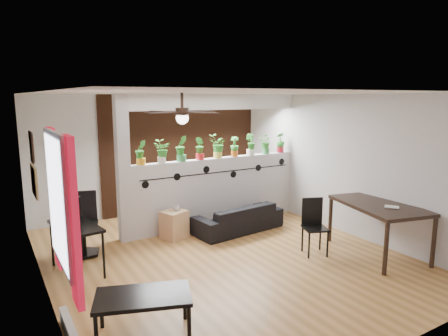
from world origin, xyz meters
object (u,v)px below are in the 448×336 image
Objects in this scene: potted_plant_0 at (141,152)px; potted_plant_6 at (251,144)px; potted_plant_3 at (200,148)px; potted_plant_4 at (218,146)px; potted_plant_2 at (181,148)px; folding_chair at (314,221)px; sofa at (238,218)px; office_chair at (84,228)px; computer_desk at (76,229)px; potted_plant_8 at (280,142)px; potted_plant_1 at (162,151)px; coffee_table at (143,299)px; cube_shelf at (174,225)px; potted_plant_5 at (235,146)px; dining_table at (379,209)px; potted_plant_7 at (266,143)px; cup at (176,208)px; ceiling_fan at (182,114)px.

potted_plant_0 is 0.99× the size of potted_plant_6.
potted_plant_4 is at bearing 0.00° from potted_plant_3.
folding_chair is at bearing -57.45° from potted_plant_2.
potted_plant_3 reaches higher than sofa.
office_chair is at bearing -165.60° from potted_plant_0.
potted_plant_6 is 0.43× the size of computer_desk.
potted_plant_0 reaches higher than potted_plant_8.
potted_plant_4 is at bearing -0.00° from potted_plant_2.
sofa is (1.29, -0.59, -1.33)m from potted_plant_1.
potted_plant_4 reaches higher than folding_chair.
potted_plant_1 is 0.42× the size of office_chair.
potted_plant_4 is at bearing 48.23° from coffee_table.
cube_shelf is at bearing -133.86° from potted_plant_2.
potted_plant_8 is at bearing 3.79° from office_chair.
potted_plant_5 is 1.19m from potted_plant_8.
potted_plant_8 is 0.25× the size of dining_table.
cube_shelf is at bearing -17.24° from sofa.
potted_plant_7 is 3.24× the size of cup.
potted_plant_2 is at bearing 180.00° from potted_plant_7.
potted_plant_3 is 0.42× the size of computer_desk.
potted_plant_7 is at bearing 8.59° from cup.
potted_plant_0 is at bearing 180.00° from potted_plant_3.
coffee_table is (-4.09, -0.24, -0.33)m from dining_table.
sofa is 3.08m from computer_desk.
potted_plant_5 is at bearing 0.00° from potted_plant_3.
potted_plant_5 reaches higher than sofa.
potted_plant_0 is at bearing 89.36° from ceiling_fan.
folding_chair reaches higher than coffee_table.
potted_plant_4 is 0.41× the size of coffee_table.
dining_table is (2.63, -2.71, -0.82)m from potted_plant_1.
coffee_table is at bearing -82.08° from computer_desk.
office_chair is (-1.89, -0.28, -1.16)m from potted_plant_2.
cup is (-2.65, -0.34, -1.01)m from potted_plant_8.
folding_chair is (3.26, -1.86, 0.09)m from office_chair.
potted_plant_5 is at bearing 0.00° from potted_plant_2.
potted_plant_2 is at bearing -38.99° from sofa.
computer_desk is at bearing -152.07° from potted_plant_1.
potted_plant_7 is at bearing 74.12° from folding_chair.
potted_plant_2 is 1.08× the size of potted_plant_6.
cube_shelf is at bearing -172.81° from potted_plant_8.
sofa is 3.63m from coffee_table.
office_chair is (-4.26, -0.28, -1.13)m from potted_plant_8.
dining_table reaches higher than coffee_table.
coffee_table is (-2.64, -2.95, -1.18)m from potted_plant_4.
office_chair is at bearing -175.82° from potted_plant_7.
cube_shelf is at bearing -167.32° from potted_plant_5.
potted_plant_7 is at bearing -0.00° from potted_plant_2.
potted_plant_6 is 2.15m from cup.
potted_plant_5 is at bearing 15.51° from computer_desk.
potted_plant_1 is 0.96× the size of potted_plant_3.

